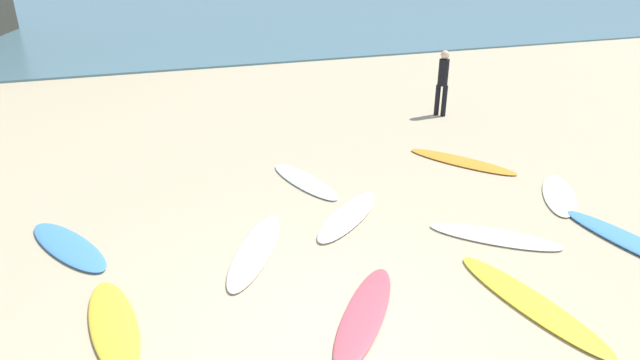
% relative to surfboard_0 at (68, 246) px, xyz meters
% --- Properties ---
extents(ground_plane, '(120.00, 120.00, 0.00)m').
position_rel_surfboard_0_xyz_m(ground_plane, '(3.26, -3.30, -0.04)').
color(ground_plane, '#C6B28E').
extents(ocean_water, '(120.00, 40.00, 0.08)m').
position_rel_surfboard_0_xyz_m(ocean_water, '(3.26, 33.08, -0.00)').
color(ocean_water, slate).
rests_on(ocean_water, ground_plane).
extents(surfboard_0, '(1.55, 2.21, 0.08)m').
position_rel_surfboard_0_xyz_m(surfboard_0, '(0.00, 0.00, 0.00)').
color(surfboard_0, '#4A91DD').
rests_on(surfboard_0, ground_plane).
extents(surfboard_1, '(1.96, 1.82, 0.06)m').
position_rel_surfboard_0_xyz_m(surfboard_1, '(6.60, -2.08, -0.01)').
color(surfboard_1, white).
rests_on(surfboard_1, ground_plane).
extents(surfboard_2, '(0.82, 2.08, 0.08)m').
position_rel_surfboard_0_xyz_m(surfboard_2, '(0.67, -2.27, -0.00)').
color(surfboard_2, yellow).
rests_on(surfboard_2, ground_plane).
extents(surfboard_3, '(1.63, 2.32, 0.07)m').
position_rel_surfboard_0_xyz_m(surfboard_3, '(2.78, -1.13, -0.00)').
color(surfboard_3, silver).
rests_on(surfboard_3, ground_plane).
extents(surfboard_4, '(1.67, 1.92, 0.06)m').
position_rel_surfboard_0_xyz_m(surfboard_4, '(8.79, -1.17, -0.01)').
color(surfboard_4, white).
rests_on(surfboard_4, ground_plane).
extents(surfboard_5, '(1.09, 2.26, 0.07)m').
position_rel_surfboard_0_xyz_m(surfboard_5, '(4.37, 1.14, -0.01)').
color(surfboard_5, white).
rests_on(surfboard_5, ground_plane).
extents(surfboard_6, '(1.78, 2.04, 0.07)m').
position_rel_surfboard_0_xyz_m(surfboard_6, '(3.74, -3.17, -0.01)').
color(surfboard_6, '#DA505E').
rests_on(surfboard_6, ground_plane).
extents(surfboard_7, '(1.83, 2.43, 0.06)m').
position_rel_surfboard_0_xyz_m(surfboard_7, '(8.02, 0.97, -0.01)').
color(surfboard_7, orange).
rests_on(surfboard_7, ground_plane).
extents(surfboard_8, '(0.81, 2.57, 0.08)m').
position_rel_surfboard_0_xyz_m(surfboard_8, '(8.55, -3.03, 0.00)').
color(surfboard_8, '#4B93E4').
rests_on(surfboard_8, ground_plane).
extents(surfboard_9, '(1.98, 1.88, 0.08)m').
position_rel_surfboard_0_xyz_m(surfboard_9, '(4.61, -0.58, -0.00)').
color(surfboard_9, white).
rests_on(surfboard_9, ground_plane).
extents(surfboard_10, '(0.88, 2.57, 0.07)m').
position_rel_surfboard_0_xyz_m(surfboard_10, '(5.93, -3.71, -0.00)').
color(surfboard_10, yellow).
rests_on(surfboard_10, ground_plane).
extents(beachgoer_mid, '(0.39, 0.39, 1.85)m').
position_rel_surfboard_0_xyz_m(beachgoer_mid, '(9.52, 4.29, 1.00)').
color(beachgoer_mid, black).
rests_on(beachgoer_mid, ground_plane).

